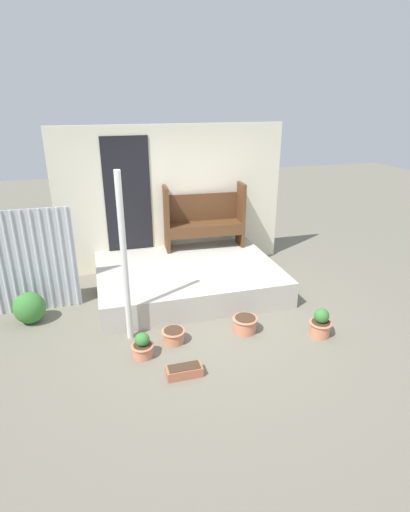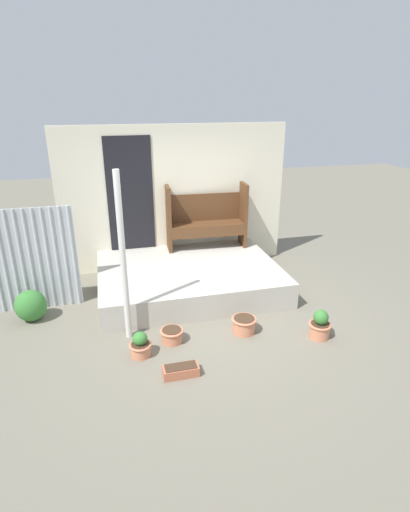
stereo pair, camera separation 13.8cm
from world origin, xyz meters
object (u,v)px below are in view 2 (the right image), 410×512
flower_pot_left (140,346)px  flower_pot_right (244,324)px  support_post (123,260)px  bench (206,217)px  planter_box_rect (181,371)px  flower_pot_middle (172,335)px  flower_pot_far_right (320,326)px  shrub_by_fence (31,306)px

flower_pot_left → flower_pot_right: (1.43, 0.19, -0.02)m
support_post → flower_pot_right: bearing=-10.3°
bench → planter_box_rect: bearing=-106.8°
flower_pot_middle → flower_pot_far_right: size_ratio=0.77×
flower_pot_far_right → flower_pot_right: bearing=158.6°
bench → flower_pot_left: 3.04m
flower_pot_right → flower_pot_far_right: (0.94, -0.37, 0.06)m
bench → support_post: bearing=-125.2°
flower_pot_right → shrub_by_fence: (-2.87, 1.06, 0.11)m
flower_pot_middle → planter_box_rect: (-0.02, -0.71, -0.04)m
flower_pot_middle → flower_pot_far_right: (1.95, -0.38, 0.08)m
flower_pot_far_right → flower_pot_middle: bearing=168.9°
flower_pot_middle → flower_pot_far_right: flower_pot_far_right is taller
flower_pot_right → shrub_by_fence: bearing=159.8°
bench → shrub_by_fence: size_ratio=3.12×
flower_pot_left → flower_pot_middle: (0.43, 0.21, -0.04)m
bench → flower_pot_middle: 2.69m
flower_pot_left → flower_pot_middle: flower_pot_left is taller
flower_pot_right → flower_pot_left: bearing=-172.4°
support_post → bench: bearing=51.8°
support_post → flower_pot_left: 1.10m
bench → flower_pot_right: (-0.06, -2.32, -0.87)m
support_post → flower_pot_right: 1.86m
support_post → shrub_by_fence: support_post is taller
planter_box_rect → support_post: bearing=118.3°
flower_pot_middle → shrub_by_fence: (-1.87, 1.05, 0.13)m
support_post → planter_box_rect: 1.53m
flower_pot_middle → flower_pot_far_right: 1.98m
support_post → bench: support_post is taller
shrub_by_fence → flower_pot_left: bearing=-41.0°
flower_pot_middle → planter_box_rect: size_ratio=0.75×
flower_pot_left → flower_pot_middle: bearing=25.4°
support_post → flower_pot_middle: 1.19m
planter_box_rect → shrub_by_fence: (-1.85, 1.75, 0.17)m
flower_pot_left → shrub_by_fence: bearing=139.0°
flower_pot_right → flower_pot_far_right: flower_pot_far_right is taller
bench → flower_pot_middle: bench is taller
support_post → planter_box_rect: (0.52, -0.97, -1.06)m
bench → flower_pot_right: bearing=-88.6°
support_post → shrub_by_fence: (-1.33, 0.78, -0.89)m
shrub_by_fence → bench: bearing=23.3°
support_post → flower_pot_far_right: (2.49, -0.65, -0.95)m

